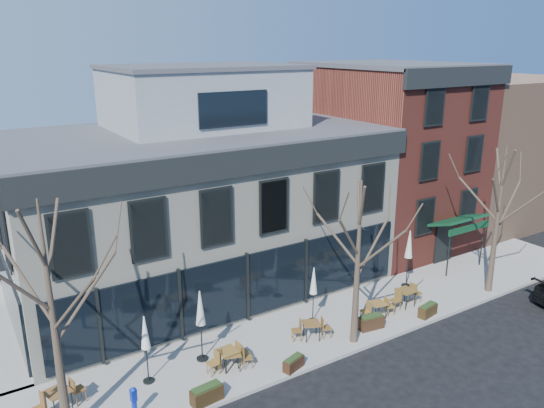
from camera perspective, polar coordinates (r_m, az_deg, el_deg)
ground at (r=24.81m, az=-2.72°, el=-12.74°), size 120.00×120.00×0.00m
sidewalk_front at (r=24.83m, az=6.51°, el=-12.62°), size 33.50×4.70×0.15m
corner_building at (r=27.20m, az=-8.02°, el=0.64°), size 18.39×10.39×11.10m
red_brick_building at (r=34.13m, az=12.19°, el=5.31°), size 8.20×11.78×11.18m
bg_building at (r=42.35m, az=20.97°, el=5.90°), size 12.00×12.00×10.00m
tree_corner at (r=17.66m, az=-22.43°, el=-11.46°), size 3.93×3.98×7.92m
tree_mid at (r=21.86m, az=9.23°, el=-6.12°), size 3.50×3.55×7.04m
tree_right at (r=28.27m, az=23.11°, el=-1.45°), size 3.72×3.77×7.48m
call_box at (r=19.50m, az=-14.63°, el=-19.81°), size 0.23×0.23×1.18m
cafe_set_0 at (r=20.54m, az=-21.98°, el=-18.84°), size 1.97×0.98×1.01m
cafe_set_1 at (r=21.40m, az=-4.78°, el=-16.06°), size 1.82×0.77×0.95m
cafe_set_2 at (r=21.35m, az=-4.32°, el=-16.28°), size 1.67×0.93×0.86m
cafe_set_3 at (r=23.22m, az=4.27°, el=-13.23°), size 1.78×1.08×0.92m
cafe_set_4 at (r=25.22m, az=11.28°, el=-10.95°), size 1.78×0.81×0.92m
cafe_set_5 at (r=26.51m, az=14.17°, el=-9.57°), size 1.96×0.81×1.03m
umbrella_0 at (r=20.36m, az=-13.48°, el=-13.65°), size 0.44×0.44×2.72m
umbrella_1 at (r=21.18m, az=-7.71°, el=-11.41°), size 0.48×0.48×3.00m
umbrella_2 at (r=23.91m, az=4.50°, el=-8.55°), size 0.42×0.42×2.63m
umbrella_4 at (r=27.93m, az=14.52°, el=-4.54°), size 0.49×0.49×3.07m
planter_0 at (r=19.88m, az=-7.03°, el=-19.62°), size 1.19×0.57×0.64m
planter_1 at (r=21.42m, az=2.33°, el=-16.72°), size 0.99×0.63×0.52m
planter_2 at (r=24.37m, az=10.62°, el=-12.36°), size 1.19×0.61×0.64m
planter_3 at (r=26.01m, az=16.41°, el=-10.89°), size 1.09×0.59×0.58m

